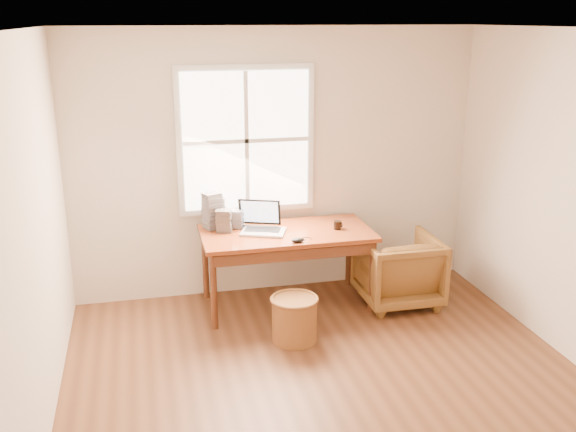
% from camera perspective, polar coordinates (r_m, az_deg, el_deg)
% --- Properties ---
extents(room_shell, '(4.04, 4.54, 2.64)m').
position_cam_1_polar(room_shell, '(4.33, 4.53, -1.00)').
color(room_shell, brown).
rests_on(room_shell, ground).
extents(desk, '(1.60, 0.80, 0.04)m').
position_cam_1_polar(desk, '(6.02, -0.12, -1.54)').
color(desk, brown).
rests_on(desk, room_shell).
extents(armchair, '(0.73, 0.75, 0.68)m').
position_cam_1_polar(armchair, '(6.30, 9.76, -4.71)').
color(armchair, brown).
rests_on(armchair, room_shell).
extents(wicker_stool, '(0.49, 0.49, 0.39)m').
position_cam_1_polar(wicker_stool, '(5.56, 0.58, -9.20)').
color(wicker_stool, brown).
rests_on(wicker_stool, room_shell).
extents(laptop, '(0.56, 0.57, 0.32)m').
position_cam_1_polar(laptop, '(5.92, -2.22, -0.04)').
color(laptop, '#ABADB2').
rests_on(laptop, desk).
extents(mouse, '(0.12, 0.07, 0.04)m').
position_cam_1_polar(mouse, '(5.72, 0.87, -2.16)').
color(mouse, black).
rests_on(mouse, desk).
extents(coffee_mug, '(0.09, 0.09, 0.08)m').
position_cam_1_polar(coffee_mug, '(6.08, 4.41, -0.81)').
color(coffee_mug, black).
rests_on(coffee_mug, desk).
extents(cd_stack_a, '(0.17, 0.16, 0.28)m').
position_cam_1_polar(cd_stack_a, '(6.16, -6.41, 0.38)').
color(cd_stack_a, silver).
rests_on(cd_stack_a, desk).
extents(cd_stack_b, '(0.16, 0.15, 0.21)m').
position_cam_1_polar(cd_stack_b, '(6.01, -5.73, -0.38)').
color(cd_stack_b, '#26272C').
rests_on(cd_stack_b, desk).
extents(cd_stack_c, '(0.20, 0.19, 0.35)m').
position_cam_1_polar(cd_stack_c, '(6.08, -6.75, 0.45)').
color(cd_stack_c, '#9799A4').
rests_on(cd_stack_c, desk).
extents(cd_stack_d, '(0.17, 0.16, 0.17)m').
position_cam_1_polar(cd_stack_d, '(6.12, -4.62, -0.27)').
color(cd_stack_d, '#B2B7BE').
rests_on(cd_stack_d, desk).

